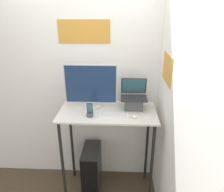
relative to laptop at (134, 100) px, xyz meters
The scene contains 9 objects.
wall_back 0.41m from the laptop, 135.20° to the left, with size 6.00×0.06×2.60m.
wall_side_right 0.50m from the laptop, 47.16° to the right, with size 0.06×6.00×2.60m.
desk 0.40m from the laptop, 164.17° to the right, with size 1.07×0.56×1.13m.
laptop is the anchor object (origin of this frame).
monitor 0.50m from the laptop, behind, with size 0.58×0.19×0.50m.
keyboard 0.31m from the laptop, 136.81° to the right, with size 0.30×0.12×0.02m.
mouse 0.25m from the laptop, 89.43° to the right, with size 0.04×0.06×0.03m.
cell_phone 0.51m from the laptop, 155.32° to the right, with size 0.07×0.07×0.15m.
computer_tower 1.06m from the laptop, behind, with size 0.21×0.43×0.58m.
Camera 1 is at (0.15, -1.87, 2.18)m, focal length 35.00 mm.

